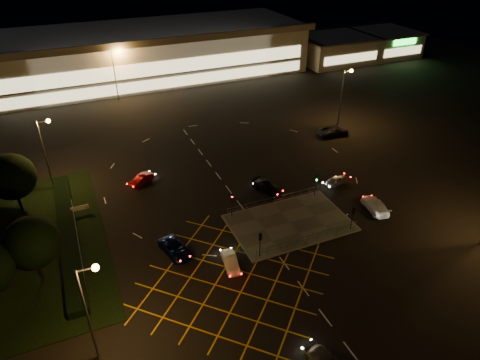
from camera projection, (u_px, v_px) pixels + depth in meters
name	position (u px, v px, depth m)	size (l,w,h in m)	color
ground	(268.00, 218.00, 53.04)	(180.00, 180.00, 0.00)	black
pedestrian_island	(290.00, 223.00, 52.12)	(14.00, 9.00, 0.12)	#4C4944
grass_verge	(22.00, 248.00, 48.25)	(18.00, 30.00, 0.08)	black
hedge	(68.00, 233.00, 49.70)	(2.00, 26.00, 1.00)	black
supermarket	(149.00, 52.00, 98.69)	(72.00, 26.50, 10.50)	beige
retail_unit_a	(335.00, 49.00, 109.09)	(18.80, 14.80, 6.35)	beige
retail_unit_b	(385.00, 43.00, 114.48)	(14.80, 14.80, 6.35)	beige
streetlight_sw	(90.00, 302.00, 32.93)	(1.78, 0.56, 10.03)	slate
streetlight_nw	(46.00, 145.00, 55.71)	(1.78, 0.56, 10.03)	slate
streetlight_ne	(344.00, 90.00, 73.49)	(1.78, 0.56, 10.03)	slate
streetlight_far_left	(116.00, 68.00, 83.90)	(1.78, 0.56, 10.03)	slate
streetlight_far_right	(290.00, 45.00, 98.97)	(1.78, 0.56, 10.03)	slate
signal_sw	(260.00, 240.00, 45.76)	(0.28, 0.30, 3.15)	black
signal_se	(353.00, 214.00, 49.82)	(0.28, 0.30, 3.15)	black
signal_nw	(232.00, 201.00, 52.01)	(0.28, 0.30, 3.15)	black
signal_ne	(316.00, 181.00, 56.06)	(0.28, 0.30, 3.15)	black
tree_c	(12.00, 177.00, 51.93)	(5.76, 5.76, 7.84)	black
tree_e	(32.00, 243.00, 41.82)	(5.40, 5.40, 7.35)	black
car_near_silver	(326.00, 360.00, 35.27)	(1.61, 4.01, 1.36)	silver
car_queue_white	(231.00, 262.00, 45.39)	(1.31, 3.76, 1.24)	silver
car_left_blue	(175.00, 248.00, 47.16)	(2.23, 4.85, 1.35)	#0A1641
car_far_dkgrey	(268.00, 187.00, 57.92)	(1.83, 4.50, 1.31)	black
car_right_silver	(337.00, 180.00, 59.52)	(1.45, 3.60, 1.23)	#B8BBC0
car_circ_red	(142.00, 179.00, 59.74)	(1.30, 3.74, 1.23)	maroon
car_east_grey	(334.00, 131.00, 72.94)	(2.47, 5.37, 1.49)	black
car_approach_white	(375.00, 205.00, 54.20)	(2.00, 4.92, 1.43)	silver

